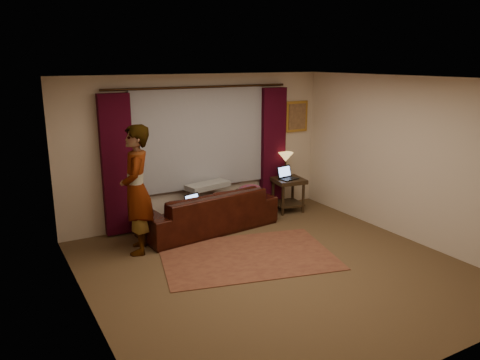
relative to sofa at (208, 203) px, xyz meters
name	(u,v)px	position (x,y,z in m)	size (l,w,h in m)	color
floor	(276,269)	(0.14, -1.89, -0.48)	(5.00, 5.00, 0.01)	brown
ceiling	(280,79)	(0.14, -1.89, 2.12)	(5.00, 5.00, 0.02)	silver
wall_back	(199,148)	(0.14, 0.61, 0.82)	(5.00, 0.02, 2.60)	beige
wall_front	(438,240)	(0.14, -4.39, 0.82)	(5.00, 0.02, 2.60)	beige
wall_left	(85,207)	(-2.36, -1.89, 0.82)	(0.02, 5.00, 2.60)	beige
wall_right	(409,159)	(2.64, -1.89, 0.82)	(0.02, 5.00, 2.60)	beige
sheer_curtain	(200,138)	(0.14, 0.55, 1.02)	(2.50, 0.05, 1.80)	#98999F
drape_left	(117,165)	(-1.36, 0.50, 0.70)	(0.50, 0.14, 2.30)	#350513
drape_right	(273,148)	(1.64, 0.50, 0.70)	(0.50, 0.14, 2.30)	#350513
curtain_rod	(200,87)	(0.14, 0.50, 1.90)	(0.04, 0.04, 3.40)	black
picture_frame	(297,116)	(2.24, 0.58, 1.27)	(0.50, 0.04, 0.60)	gold
sofa	(208,203)	(0.00, 0.00, 0.00)	(2.36, 1.02, 0.95)	black
throw_blanket	(207,171)	(0.13, 0.26, 0.48)	(0.79, 0.32, 0.09)	gray
clothing_pile	(250,191)	(0.83, -0.01, 0.10)	(0.46, 0.35, 0.19)	brown
laptop_sofa	(196,202)	(-0.29, -0.17, 0.11)	(0.29, 0.32, 0.21)	black
area_rug	(248,256)	(0.01, -1.33, -0.47)	(2.50, 1.67, 0.01)	brown
end_table	(288,195)	(1.78, 0.15, -0.16)	(0.56, 0.56, 0.64)	black
tiffany_lamp	(285,164)	(1.83, 0.34, 0.40)	(0.29, 0.29, 0.47)	olive
laptop_table	(289,173)	(1.75, 0.11, 0.29)	(0.33, 0.36, 0.24)	black
person	(137,190)	(-1.32, -0.34, 0.49)	(0.57, 0.57, 1.94)	gray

